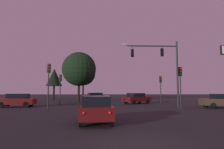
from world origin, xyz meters
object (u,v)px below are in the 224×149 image
at_px(tree_left_far, 54,77).
at_px(car_crossing_right, 223,101).
at_px(car_nearside_lane, 96,109).
at_px(tree_center_horizon, 83,73).
at_px(traffic_light_far_side, 48,77).
at_px(car_parked_lot, 96,96).
at_px(traffic_light_corner_left, 161,84).
at_px(traffic_light_corner_right, 60,83).
at_px(car_crossing_left, 17,100).
at_px(tree_behind_sign, 79,69).
at_px(car_far_lane, 137,98).
at_px(traffic_signal_mast_arm, 162,62).
at_px(traffic_light_median, 180,79).

bearing_deg(tree_left_far, car_crossing_right, -44.62).
xyz_separation_m(car_nearside_lane, tree_center_horizon, (-4.21, 33.21, 5.01)).
xyz_separation_m(traffic_light_far_side, car_parked_lot, (3.97, 17.94, -2.41)).
distance_m(traffic_light_corner_left, car_crossing_right, 8.60).
distance_m(car_nearside_lane, tree_center_horizon, 33.85).
xyz_separation_m(traffic_light_corner_right, car_crossing_left, (-4.04, -3.44, -2.05)).
height_order(traffic_light_far_side, tree_center_horizon, tree_center_horizon).
relative_size(car_crossing_left, tree_behind_sign, 0.49).
relative_size(traffic_light_far_side, car_crossing_left, 1.10).
bearing_deg(traffic_light_far_side, car_far_lane, 40.35).
bearing_deg(car_far_lane, traffic_light_far_side, -139.65).
distance_m(traffic_signal_mast_arm, traffic_light_corner_right, 13.32).
xyz_separation_m(traffic_light_median, car_nearside_lane, (-8.12, -8.01, -2.20)).
bearing_deg(tree_center_horizon, car_crossing_left, -103.30).
height_order(car_far_lane, tree_behind_sign, tree_behind_sign).
relative_size(car_crossing_left, car_parked_lot, 0.83).
bearing_deg(traffic_light_median, traffic_light_corner_left, 87.75).
height_order(car_crossing_left, car_far_lane, same).
bearing_deg(car_parked_lot, traffic_light_corner_left, -46.68).
distance_m(car_crossing_left, tree_center_horizon, 22.95).
height_order(car_far_lane, car_parked_lot, same).
xyz_separation_m(traffic_signal_mast_arm, traffic_light_corner_right, (-12.33, 4.48, -2.28)).
bearing_deg(car_parked_lot, tree_left_far, 145.95).
bearing_deg(tree_center_horizon, traffic_signal_mast_arm, -63.84).
bearing_deg(traffic_light_corner_left, car_crossing_left, -165.15).
distance_m(traffic_signal_mast_arm, car_crossing_left, 16.97).
relative_size(traffic_signal_mast_arm, car_crossing_left, 1.81).
relative_size(traffic_light_corner_right, tree_left_far, 0.59).
bearing_deg(car_nearside_lane, traffic_signal_mast_arm, 55.96).
xyz_separation_m(traffic_light_median, car_crossing_right, (5.06, 1.23, -2.20)).
relative_size(traffic_light_corner_left, tree_left_far, 0.58).
bearing_deg(car_far_lane, traffic_light_corner_right, -168.43).
distance_m(traffic_light_far_side, car_crossing_right, 18.43).
height_order(traffic_light_corner_right, tree_center_horizon, tree_center_horizon).
xyz_separation_m(traffic_light_corner_right, car_far_lane, (10.48, 2.15, -2.05)).
height_order(traffic_light_far_side, car_crossing_left, traffic_light_far_side).
xyz_separation_m(traffic_light_corner_left, car_crossing_right, (4.74, -6.90, -1.99)).
height_order(traffic_signal_mast_arm, traffic_light_far_side, traffic_signal_mast_arm).
height_order(traffic_light_corner_left, traffic_light_median, traffic_light_median).
xyz_separation_m(car_crossing_left, car_parked_lot, (8.26, 14.84, 0.00)).
relative_size(traffic_signal_mast_arm, car_far_lane, 1.72).
height_order(traffic_light_far_side, tree_behind_sign, tree_behind_sign).
bearing_deg(tree_center_horizon, car_parked_lot, -65.90).
bearing_deg(traffic_light_median, traffic_signal_mast_arm, 115.26).
height_order(traffic_light_far_side, car_crossing_right, traffic_light_far_side).
bearing_deg(car_crossing_left, traffic_light_corner_left, 14.85).
relative_size(car_crossing_right, car_far_lane, 1.07).
bearing_deg(car_crossing_left, tree_center_horizon, 76.70).
distance_m(traffic_light_far_side, car_parked_lot, 18.53).
distance_m(traffic_signal_mast_arm, car_crossing_right, 7.62).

